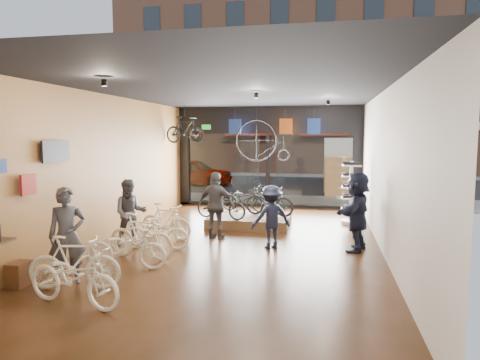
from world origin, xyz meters
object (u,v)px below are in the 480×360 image
(display_bike_left, at_px, (221,205))
(customer_0, at_px, (67,236))
(display_platform, at_px, (250,221))
(penny_farthing, at_px, (265,142))
(floor_bike_2, at_px, (126,248))
(display_bike_right, at_px, (244,199))
(display_bike_mid, at_px, (269,201))
(hung_bike, at_px, (185,130))
(sunglasses_rack, at_px, (351,193))
(customer_2, at_px, (216,205))
(customer_5, at_px, (357,211))
(floor_bike_0, at_px, (74,277))
(box_truck, at_px, (347,165))
(street_car, at_px, (193,172))
(floor_bike_1, at_px, (74,263))
(customer_1, at_px, (130,213))
(customer_3, at_px, (271,217))
(floor_bike_5, at_px, (166,221))
(floor_bike_4, at_px, (156,232))
(floor_bike_3, at_px, (141,236))

(display_bike_left, distance_m, customer_0, 5.32)
(display_platform, xyz_separation_m, penny_farthing, (0.10, 2.50, 2.35))
(floor_bike_2, xyz_separation_m, display_bike_right, (1.46, 5.38, 0.27))
(display_bike_mid, xyz_separation_m, hung_bike, (-3.22, 1.72, 2.16))
(display_bike_right, xyz_separation_m, sunglasses_rack, (3.31, 0.17, 0.26))
(customer_2, relative_size, sunglasses_rack, 0.92)
(customer_5, bearing_deg, floor_bike_0, -30.23)
(display_bike_mid, height_order, display_bike_right, display_bike_mid)
(box_truck, xyz_separation_m, floor_bike_2, (-5.02, -13.30, -0.85))
(display_platform, bearing_deg, display_bike_mid, 9.20)
(street_car, distance_m, floor_bike_1, 15.83)
(display_bike_mid, bearing_deg, floor_bike_0, 174.89)
(customer_0, bearing_deg, floor_bike_1, -77.32)
(customer_1, distance_m, hung_bike, 5.23)
(floor_bike_0, height_order, customer_3, customer_3)
(display_platform, relative_size, display_bike_left, 1.52)
(floor_bike_5, distance_m, display_bike_left, 1.89)
(street_car, relative_size, hung_bike, 2.74)
(street_car, bearing_deg, customer_2, -159.56)
(box_truck, distance_m, customer_2, 11.10)
(display_bike_left, bearing_deg, sunglasses_rack, -54.37)
(floor_bike_5, distance_m, display_platform, 2.86)
(floor_bike_5, bearing_deg, floor_bike_1, -167.49)
(box_truck, bearing_deg, street_car, 172.96)
(hung_bike, bearing_deg, floor_bike_1, -160.84)
(display_bike_left, relative_size, display_bike_mid, 1.02)
(floor_bike_5, bearing_deg, hung_bike, 26.70)
(floor_bike_2, height_order, floor_bike_4, floor_bike_2)
(floor_bike_3, bearing_deg, customer_1, 48.24)
(hung_bike, bearing_deg, customer_0, -163.04)
(box_truck, distance_m, hung_bike, 9.15)
(display_bike_mid, bearing_deg, display_bike_left, 132.61)
(customer_2, xyz_separation_m, penny_farthing, (0.69, 4.30, 1.61))
(floor_bike_1, height_order, floor_bike_4, floor_bike_1)
(floor_bike_0, bearing_deg, customer_2, -1.56)
(floor_bike_2, distance_m, floor_bike_4, 1.57)
(floor_bike_0, distance_m, customer_0, 1.25)
(customer_5, distance_m, penny_farthing, 5.81)
(display_bike_right, height_order, hung_bike, hung_bike)
(street_car, height_order, floor_bike_0, street_car)
(floor_bike_5, distance_m, hung_bike, 4.69)
(floor_bike_1, distance_m, customer_3, 4.65)
(floor_bike_1, height_order, display_bike_left, display_bike_left)
(display_bike_right, bearing_deg, customer_5, -122.87)
(customer_3, bearing_deg, display_bike_right, -97.11)
(display_bike_left, relative_size, customer_3, 1.03)
(floor_bike_4, relative_size, display_platform, 0.66)
(customer_1, height_order, penny_farthing, penny_farthing)
(floor_bike_3, xyz_separation_m, customer_2, (1.16, 2.17, 0.38))
(floor_bike_0, bearing_deg, penny_farthing, 0.29)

